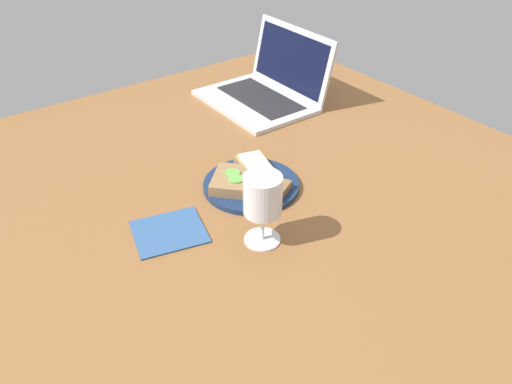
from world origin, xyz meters
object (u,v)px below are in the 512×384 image
Objects in this scene: plate at (251,184)px; sandwich_with_tomato at (265,186)px; sandwich_with_cucumber at (231,180)px; wine_glass at (263,198)px; laptop at (268,86)px; napkin at (169,232)px; sandwich_with_cheese at (256,167)px.

plate is 1.80× the size of sandwich_with_tomato.
sandwich_with_cucumber reaches higher than sandwich_with_tomato.
sandwich_with_tomato is 0.81× the size of wine_glass.
laptop reaches higher than sandwich_with_tomato.
sandwich_with_cucumber reaches higher than napkin.
sandwich_with_cheese reaches higher than plate.
sandwich_with_cucumber is at bearing 165.14° from wine_glass.
sandwich_with_tomato is at bearing 140.79° from wine_glass.
plate is at bearing -42.06° from laptop.
sandwich_with_cheese is 1.03× the size of sandwich_with_tomato.
sandwich_with_cucumber reaches higher than sandwich_with_cheese.
napkin is (-12.85, -13.70, -9.96)cm from wine_glass.
plate reaches higher than napkin.
sandwich_with_cheese reaches higher than napkin.
laptop is at bearing 125.46° from napkin.
sandwich_with_cucumber is 49.13cm from laptop.
plate is 1.46× the size of wine_glass.
napkin is at bearing -80.88° from plate.
laptop is (-51.60, 40.71, -5.96)cm from wine_glass.
sandwich_with_cheese is at bearing 146.98° from wine_glass.
napkin is at bearing -74.14° from sandwich_with_cucumber.
sandwich_with_cheese is 0.36× the size of laptop.
sandwich_with_cucumber is 1.07× the size of sandwich_with_tomato.
wine_glass is (19.38, -12.59, 7.71)cm from sandwich_with_cheese.
sandwich_with_cheese is (-2.87, 3.55, 1.84)cm from plate.
sandwich_with_cheese is 0.84× the size of wine_glass.
sandwich_with_cheese is 7.89cm from sandwich_with_cucumber.
sandwich_with_cheese is 27.18cm from napkin.
sandwich_with_cucumber is 7.89cm from sandwich_with_tomato.
plate is 4.85cm from sandwich_with_tomato.
plate is 23.04cm from napkin.
plate is 4.91cm from sandwich_with_cucumber.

